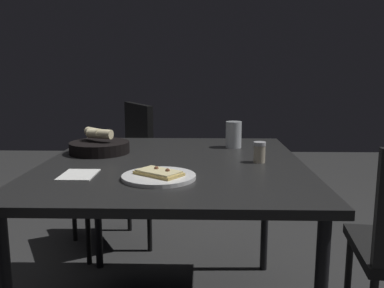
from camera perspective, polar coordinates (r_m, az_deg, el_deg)
name	(u,v)px	position (r m, az deg, el deg)	size (l,w,h in m)	color
dining_table	(174,174)	(1.71, -2.56, -4.22)	(1.19, 1.06, 0.74)	black
pizza_plate	(159,176)	(1.43, -4.62, -4.43)	(0.26, 0.26, 0.04)	white
bread_basket	(99,146)	(1.91, -12.76, -0.30)	(0.27, 0.27, 0.11)	black
beer_glass	(234,136)	(2.00, 5.79, 1.16)	(0.08, 0.08, 0.13)	silver
pepper_shaker	(259,153)	(1.69, 9.34, -1.28)	(0.05, 0.05, 0.08)	#BFB299
napkin	(79,175)	(1.53, -15.46, -4.13)	(0.16, 0.12, 0.00)	white
chair_near	(122,167)	(2.65, -9.67, -3.13)	(0.60, 0.60, 0.91)	black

